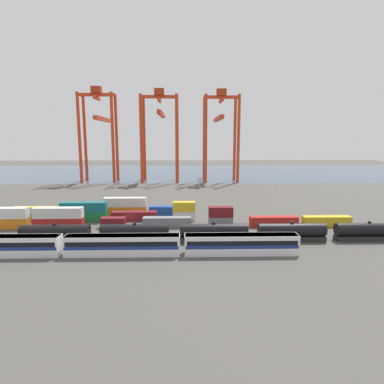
{
  "coord_description": "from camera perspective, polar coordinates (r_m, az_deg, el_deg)",
  "views": [
    {
      "loc": [
        14.81,
        -83.6,
        22.11
      ],
      "look_at": [
        17.01,
        12.42,
        6.28
      ],
      "focal_mm": 30.48,
      "sensor_mm": 36.0,
      "label": 1
    }
  ],
  "objects": [
    {
      "name": "shipping_container_1",
      "position": [
        93.26,
        -30.16,
        -3.19
      ],
      "size": [
        12.1,
        2.44,
        2.6
      ],
      "primitive_type": "cube",
      "color": "silver",
      "rests_on": "shipping_container_0"
    },
    {
      "name": "gantry_crane_west",
      "position": [
        177.16,
        -15.91,
        11.03
      ],
      "size": [
        18.0,
        35.04,
        47.61
      ],
      "color": "red",
      "rests_on": "ground_plane"
    },
    {
      "name": "shipping_container_14",
      "position": [
        89.82,
        -10.08,
        -4.18
      ],
      "size": [
        12.1,
        2.44,
        2.6
      ],
      "primitive_type": "cube",
      "color": "maroon",
      "rests_on": "ground_plane"
    },
    {
      "name": "shipping_container_13",
      "position": [
        92.29,
        -18.45,
        -2.51
      ],
      "size": [
        12.1,
        2.44,
        2.6
      ],
      "primitive_type": "cube",
      "color": "#146066",
      "rests_on": "shipping_container_12"
    },
    {
      "name": "shipping_container_18",
      "position": [
        99.96,
        -19.0,
        -3.17
      ],
      "size": [
        12.1,
        2.44,
        2.6
      ],
      "primitive_type": "cube",
      "color": "gold",
      "rests_on": "ground_plane"
    },
    {
      "name": "shipping_container_12",
      "position": [
        92.84,
        -18.37,
        -4.08
      ],
      "size": [
        12.1,
        2.44,
        2.6
      ],
      "primitive_type": "cube",
      "color": "#197538",
      "rests_on": "ground_plane"
    },
    {
      "name": "shipping_container_11",
      "position": [
        97.65,
        -25.98,
        -3.91
      ],
      "size": [
        12.1,
        2.44,
        2.6
      ],
      "primitive_type": "cube",
      "color": "#146066",
      "rests_on": "ground_plane"
    },
    {
      "name": "ground_plane",
      "position": [
        126.43,
        -8.02,
        -0.8
      ],
      "size": [
        420.0,
        420.0,
        0.0
      ],
      "primitive_type": "plane",
      "color": "#4C4944"
    },
    {
      "name": "gantry_crane_central",
      "position": [
        172.62,
        -5.59,
        11.56
      ],
      "size": [
        19.09,
        39.17,
        46.72
      ],
      "color": "red",
      "rests_on": "ground_plane"
    },
    {
      "name": "shipping_container_15",
      "position": [
        88.76,
        -1.41,
        -4.2
      ],
      "size": [
        6.04,
        2.44,
        2.6
      ],
      "primitive_type": "cube",
      "color": "silver",
      "rests_on": "ground_plane"
    },
    {
      "name": "shipping_container_7",
      "position": [
        82.2,
        5.05,
        -3.47
      ],
      "size": [
        6.04,
        2.44,
        2.6
      ],
      "primitive_type": "cube",
      "color": "maroon",
      "rests_on": "shipping_container_6"
    },
    {
      "name": "shipping_container_8",
      "position": [
        85.36,
        14.11,
        -5.04
      ],
      "size": [
        12.1,
        2.44,
        2.6
      ],
      "primitive_type": "cube",
      "color": "#AD211C",
      "rests_on": "ground_plane"
    },
    {
      "name": "shipping_container_0",
      "position": [
        93.8,
        -30.03,
        -4.74
      ],
      "size": [
        12.1,
        2.44,
        2.6
      ],
      "primitive_type": "cube",
      "color": "orange",
      "rests_on": "ground_plane"
    },
    {
      "name": "gantry_crane_east",
      "position": [
        173.1,
        4.97,
        11.35
      ],
      "size": [
        17.88,
        38.87,
        46.61
      ],
      "color": "red",
      "rests_on": "ground_plane"
    },
    {
      "name": "shipping_container_20",
      "position": [
        96.27,
        -11.65,
        -1.74
      ],
      "size": [
        12.1,
        2.44,
        2.6
      ],
      "primitive_type": "cube",
      "color": "silver",
      "rests_on": "shipping_container_19"
    },
    {
      "name": "freight_tank_row",
      "position": [
        71.11,
        3.82,
        -7.08
      ],
      "size": [
        82.52,
        2.82,
        4.28
      ],
      "color": "#232326",
      "rests_on": "ground_plane"
    },
    {
      "name": "shipping_container_21",
      "position": [
        95.33,
        -3.84,
        -3.27
      ],
      "size": [
        12.1,
        2.44,
        2.6
      ],
      "primitive_type": "cube",
      "color": "#1C4299",
      "rests_on": "ground_plane"
    },
    {
      "name": "shipping_container_19",
      "position": [
        96.79,
        -11.6,
        -3.25
      ],
      "size": [
        12.1,
        2.44,
        2.6
      ],
      "primitive_type": "cube",
      "color": "orange",
      "rests_on": "ground_plane"
    },
    {
      "name": "shipping_container_5",
      "position": [
        82.44,
        -4.38,
        -5.29
      ],
      "size": [
        12.1,
        2.44,
        2.6
      ],
      "primitive_type": "cube",
      "color": "slate",
      "rests_on": "ground_plane"
    },
    {
      "name": "shipping_container_2",
      "position": [
        88.13,
        -22.27,
        -5.01
      ],
      "size": [
        12.1,
        2.44,
        2.6
      ],
      "primitive_type": "cube",
      "color": "#AD211C",
      "rests_on": "ground_plane"
    },
    {
      "name": "shipping_container_17",
      "position": [
        104.67,
        -25.84,
        -3.06
      ],
      "size": [
        12.1,
        2.44,
        2.6
      ],
      "primitive_type": "cube",
      "color": "gold",
      "rests_on": "ground_plane"
    },
    {
      "name": "shipping_container_6",
      "position": [
        82.82,
        5.03,
        -5.23
      ],
      "size": [
        6.04,
        2.44,
        2.6
      ],
      "primitive_type": "cube",
      "color": "slate",
      "rests_on": "ground_plane"
    },
    {
      "name": "shipping_container_16",
      "position": [
        88.19,
        -1.42,
        -2.56
      ],
      "size": [
        6.04,
        2.44,
        2.6
      ],
      "primitive_type": "cube",
      "color": "gold",
      "rests_on": "shipping_container_15"
    },
    {
      "name": "shipping_container_3",
      "position": [
        87.55,
        -22.38,
        -3.36
      ],
      "size": [
        12.1,
        2.44,
        2.6
      ],
      "primitive_type": "cube",
      "color": "silver",
      "rests_on": "shipping_container_2"
    },
    {
      "name": "passenger_train",
      "position": [
        64.38,
        -12.02,
        -8.92
      ],
      "size": [
        67.31,
        3.14,
        3.9
      ],
      "color": "silver",
      "rests_on": "ground_plane"
    },
    {
      "name": "shipping_container_9",
      "position": [
        89.88,
        22.47,
        -4.75
      ],
      "size": [
        12.1,
        2.44,
        2.6
      ],
      "primitive_type": "cube",
      "color": "gold",
      "rests_on": "ground_plane"
    },
    {
      "name": "harbour_water",
      "position": [
        216.56,
        -5.24,
        3.47
      ],
      "size": [
        400.0,
        110.0,
        0.01
      ],
      "primitive_type": "cube",
      "color": "#384C60",
      "rests_on": "ground_plane"
    },
    {
      "name": "shipping_container_4",
      "position": [
        84.26,
        -13.63,
        -5.21
      ],
      "size": [
        6.04,
        2.44,
        2.6
      ],
      "primitive_type": "cube",
      "color": "maroon",
      "rests_on": "ground_plane"
    }
  ]
}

